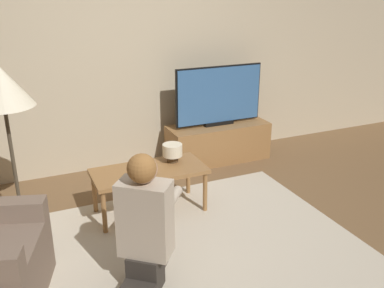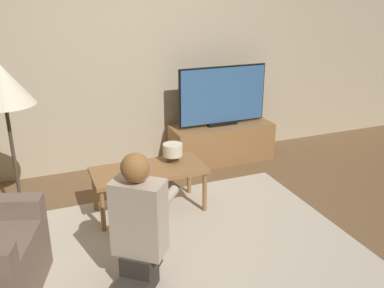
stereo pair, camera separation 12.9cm
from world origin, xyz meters
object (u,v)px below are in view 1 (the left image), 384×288
table_lamp (172,151)px  person_kneeling (144,225)px  floor_lamp (2,92)px  tv (219,96)px  coffee_table (149,174)px

table_lamp → person_kneeling: bearing=-120.1°
floor_lamp → table_lamp: 1.49m
tv → table_lamp: bearing=-137.9°
person_kneeling → floor_lamp: bearing=-18.4°
coffee_table → floor_lamp: (-1.08, 0.17, 0.81)m
tv → person_kneeling: size_ratio=1.08×
floor_lamp → table_lamp: (1.33, -0.10, -0.66)m
coffee_table → floor_lamp: floor_lamp is taller
coffee_table → person_kneeling: (-0.35, -0.97, 0.10)m
tv → table_lamp: (-0.87, -0.79, -0.25)m
person_kneeling → table_lamp: person_kneeling is taller
coffee_table → table_lamp: 0.30m
tv → person_kneeling: 2.37m
coffee_table → table_lamp: bearing=16.8°
coffee_table → person_kneeling: 1.03m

